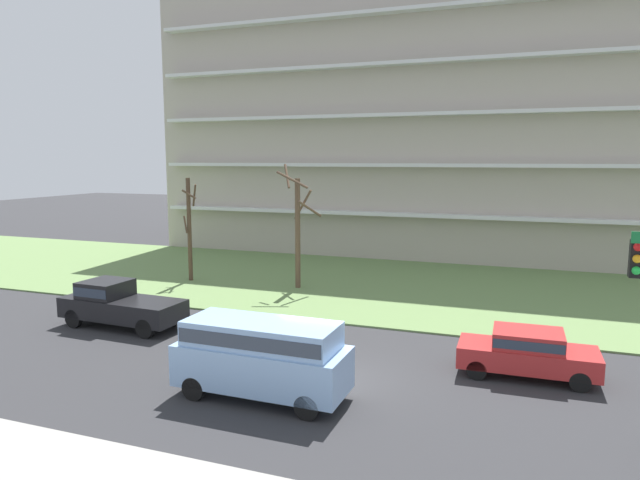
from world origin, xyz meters
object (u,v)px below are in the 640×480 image
Objects in this scene: tree_far_left at (189,228)px; sedan_red_near_left at (527,351)px; pickup_black_center_right at (118,303)px; van_blue_center_left at (262,353)px; tree_left at (298,226)px.

tree_far_left reaches higher than sedan_red_near_left.
tree_far_left is 9.32m from pickup_black_center_right.
van_blue_center_left reaches higher than sedan_red_near_left.
tree_far_left is 1.10× the size of pickup_black_center_right.
van_blue_center_left is at bearing 155.97° from pickup_black_center_right.
sedan_red_near_left is at bearing 31.90° from van_blue_center_left.
van_blue_center_left is 0.95× the size of pickup_black_center_right.
tree_left is 1.55× the size of sedan_red_near_left.
tree_far_left is 17.43m from van_blue_center_left.
tree_left is at bearing 3.07° from tree_far_left.
van_blue_center_left is (-7.47, -4.50, 0.52)m from sedan_red_near_left.
tree_left is 10.53m from pickup_black_center_right.
pickup_black_center_right is at bearing -1.16° from sedan_red_near_left.
tree_far_left is at bearing -176.93° from tree_left.
sedan_red_near_left is 16.45m from pickup_black_center_right.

